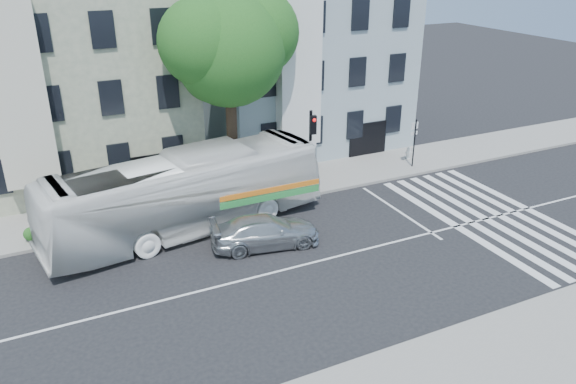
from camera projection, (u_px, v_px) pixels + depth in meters
ground at (306, 264)px, 23.34m from camera, size 120.00×120.00×0.00m
sidewalk_far at (238, 193)px, 29.92m from camera, size 80.00×4.00×0.15m
building_left at (69, 78)px, 30.75m from camera, size 12.00×10.00×11.00m
building_right at (298, 58)px, 36.27m from camera, size 12.00×10.00×11.00m
street_tree at (228, 42)px, 27.42m from camera, size 7.30×5.90×11.10m
bus at (186, 193)px, 25.51m from camera, size 5.26×13.54×3.68m
sedan at (266, 231)px, 24.54m from camera, size 2.71×5.03×1.39m
hedge at (128, 216)px, 26.41m from camera, size 8.54×1.58×0.70m
traffic_signal at (311, 143)px, 28.33m from camera, size 0.49×0.55×4.68m
fire_hydrant at (408, 153)px, 34.33m from camera, size 0.42×0.24×0.75m
far_sign_pole at (414, 137)px, 32.61m from camera, size 0.52×0.20×2.87m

